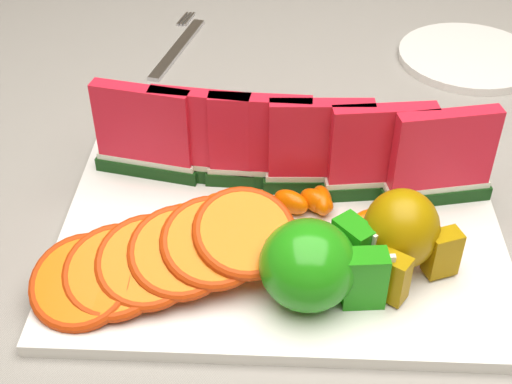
{
  "coord_description": "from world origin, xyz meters",
  "views": [
    {
      "loc": [
        -0.02,
        -0.54,
        1.2
      ],
      "look_at": [
        -0.05,
        -0.05,
        0.81
      ],
      "focal_mm": 50.0,
      "sensor_mm": 36.0,
      "label": 1
    }
  ],
  "objects_px": {
    "platter": "(281,230)",
    "fork": "(179,45)",
    "pear_cluster": "(403,233)",
    "apple_cluster": "(317,265)",
    "side_plate": "(469,57)"
  },
  "relations": [
    {
      "from": "pear_cluster",
      "to": "fork",
      "type": "height_order",
      "value": "pear_cluster"
    },
    {
      "from": "fork",
      "to": "pear_cluster",
      "type": "bearing_deg",
      "value": -59.68
    },
    {
      "from": "side_plate",
      "to": "fork",
      "type": "distance_m",
      "value": 0.38
    },
    {
      "from": "platter",
      "to": "fork",
      "type": "height_order",
      "value": "platter"
    },
    {
      "from": "platter",
      "to": "fork",
      "type": "xyz_separation_m",
      "value": [
        -0.14,
        0.37,
        -0.0
      ]
    },
    {
      "from": "apple_cluster",
      "to": "fork",
      "type": "xyz_separation_m",
      "value": [
        -0.17,
        0.45,
        -0.04
      ]
    },
    {
      "from": "platter",
      "to": "apple_cluster",
      "type": "distance_m",
      "value": 0.1
    },
    {
      "from": "apple_cluster",
      "to": "pear_cluster",
      "type": "xyz_separation_m",
      "value": [
        0.07,
        0.03,
        0.01
      ]
    },
    {
      "from": "pear_cluster",
      "to": "platter",
      "type": "bearing_deg",
      "value": 153.82
    },
    {
      "from": "pear_cluster",
      "to": "apple_cluster",
      "type": "bearing_deg",
      "value": -154.45
    },
    {
      "from": "apple_cluster",
      "to": "pear_cluster",
      "type": "bearing_deg",
      "value": 25.55
    },
    {
      "from": "apple_cluster",
      "to": "side_plate",
      "type": "relative_size",
      "value": 0.59
    },
    {
      "from": "side_plate",
      "to": "platter",
      "type": "bearing_deg",
      "value": -124.44
    },
    {
      "from": "platter",
      "to": "side_plate",
      "type": "distance_m",
      "value": 0.42
    },
    {
      "from": "side_plate",
      "to": "pear_cluster",
      "type": "bearing_deg",
      "value": -109.04
    }
  ]
}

